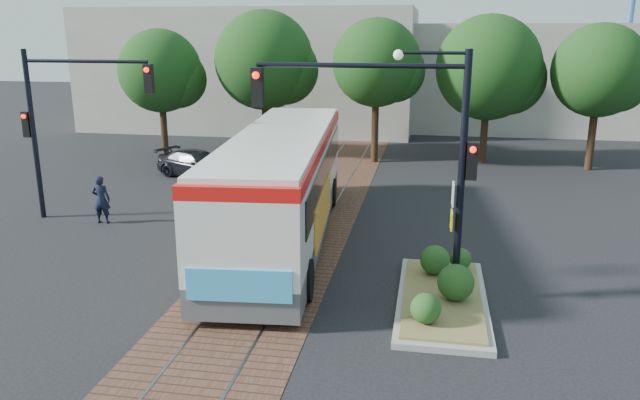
{
  "coord_description": "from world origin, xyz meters",
  "views": [
    {
      "loc": [
        4.33,
        -15.72,
        6.63
      ],
      "look_at": [
        1.09,
        2.36,
        1.6
      ],
      "focal_mm": 35.0,
      "sensor_mm": 36.0,
      "label": 1
    }
  ],
  "objects_px": {
    "officer": "(101,200)",
    "parked_car": "(198,164)",
    "traffic_island": "(443,289)",
    "city_bus": "(282,181)",
    "signal_pole_main": "(411,137)",
    "signal_pole_left": "(60,112)"
  },
  "relations": [
    {
      "from": "officer",
      "to": "parked_car",
      "type": "xyz_separation_m",
      "value": [
        0.76,
        7.33,
        -0.24
      ]
    },
    {
      "from": "traffic_island",
      "to": "officer",
      "type": "xyz_separation_m",
      "value": [
        -11.81,
        4.63,
        0.53
      ]
    },
    {
      "from": "city_bus",
      "to": "parked_car",
      "type": "distance_m",
      "value": 9.96
    },
    {
      "from": "signal_pole_main",
      "to": "city_bus",
      "type": "bearing_deg",
      "value": 136.13
    },
    {
      "from": "city_bus",
      "to": "traffic_island",
      "type": "xyz_separation_m",
      "value": [
        5.11,
        -4.08,
        -1.63
      ]
    },
    {
      "from": "traffic_island",
      "to": "signal_pole_main",
      "type": "relative_size",
      "value": 0.87
    },
    {
      "from": "signal_pole_left",
      "to": "officer",
      "type": "bearing_deg",
      "value": -11.01
    },
    {
      "from": "traffic_island",
      "to": "officer",
      "type": "relative_size",
      "value": 3.04
    },
    {
      "from": "signal_pole_left",
      "to": "officer",
      "type": "xyz_separation_m",
      "value": [
        1.38,
        -0.27,
        -3.01
      ]
    },
    {
      "from": "signal_pole_main",
      "to": "parked_car",
      "type": "relative_size",
      "value": 1.41
    },
    {
      "from": "signal_pole_left",
      "to": "parked_car",
      "type": "bearing_deg",
      "value": 73.12
    },
    {
      "from": "parked_car",
      "to": "signal_pole_left",
      "type": "bearing_deg",
      "value": -173.54
    },
    {
      "from": "officer",
      "to": "parked_car",
      "type": "relative_size",
      "value": 0.4
    },
    {
      "from": "officer",
      "to": "traffic_island",
      "type": "bearing_deg",
      "value": 149.72
    },
    {
      "from": "traffic_island",
      "to": "signal_pole_left",
      "type": "relative_size",
      "value": 0.87
    },
    {
      "from": "city_bus",
      "to": "parked_car",
      "type": "xyz_separation_m",
      "value": [
        -5.94,
        7.88,
        -1.34
      ]
    },
    {
      "from": "signal_pole_left",
      "to": "officer",
      "type": "relative_size",
      "value": 3.5
    },
    {
      "from": "signal_pole_main",
      "to": "signal_pole_left",
      "type": "xyz_separation_m",
      "value": [
        -12.23,
        4.8,
        -0.29
      ]
    },
    {
      "from": "officer",
      "to": "city_bus",
      "type": "bearing_deg",
      "value": 166.43
    },
    {
      "from": "city_bus",
      "to": "signal_pole_main",
      "type": "bearing_deg",
      "value": -48.87
    },
    {
      "from": "city_bus",
      "to": "signal_pole_left",
      "type": "height_order",
      "value": "signal_pole_left"
    },
    {
      "from": "signal_pole_main",
      "to": "officer",
      "type": "bearing_deg",
      "value": 157.31
    }
  ]
}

